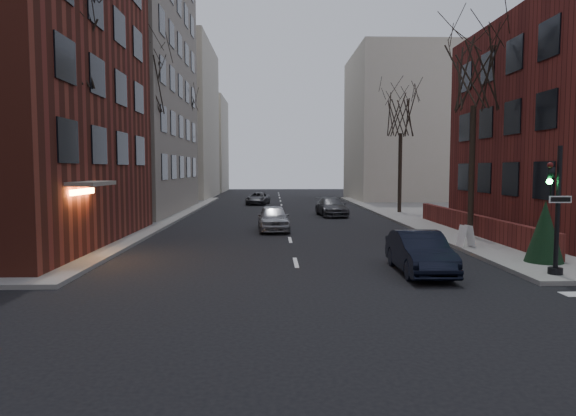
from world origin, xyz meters
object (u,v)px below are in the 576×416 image
at_px(car_lane_silver, 273,218).
at_px(sandwich_board, 466,236).
at_px(tree_left_c, 183,117).
at_px(traffic_signal, 555,218).
at_px(parked_sedan, 420,252).
at_px(tree_left_b, 144,80).
at_px(car_lane_far, 258,198).
at_px(evergreen_shrub, 545,231).
at_px(streetlamp_near, 139,154).
at_px(tree_right_a, 474,72).
at_px(tree_left_a, 67,39).
at_px(car_lane_gray, 332,207).
at_px(tree_right_b, 401,113).
at_px(streetlamp_far, 194,160).

relative_size(car_lane_silver, sandwich_board, 4.50).
height_order(tree_left_c, car_lane_silver, tree_left_c).
xyz_separation_m(traffic_signal, parked_sedan, (-3.94, 1.01, -1.22)).
relative_size(traffic_signal, tree_left_c, 0.41).
height_order(tree_left_b, tree_left_c, tree_left_b).
bearing_deg(tree_left_b, car_lane_far, 68.59).
xyz_separation_m(sandwich_board, evergreen_shrub, (1.43, -3.57, 0.63)).
height_order(traffic_signal, parked_sedan, traffic_signal).
distance_m(traffic_signal, streetlamp_near, 20.86).
height_order(tree_left_b, evergreen_shrub, tree_left_b).
bearing_deg(tree_left_b, tree_left_c, 90.00).
height_order(tree_left_b, sandwich_board, tree_left_b).
height_order(car_lane_far, evergreen_shrub, evergreen_shrub).
relative_size(traffic_signal, streetlamp_near, 0.64).
bearing_deg(tree_left_b, evergreen_shrub, -40.44).
bearing_deg(tree_right_a, tree_left_b, 155.56).
bearing_deg(evergreen_shrub, traffic_signal, -111.12).
relative_size(tree_left_a, car_lane_gray, 2.24).
height_order(traffic_signal, car_lane_far, traffic_signal).
bearing_deg(parked_sedan, tree_left_a, 163.45).
relative_size(parked_sedan, car_lane_silver, 1.00).
relative_size(tree_left_c, car_lane_gray, 2.12).
xyz_separation_m(tree_right_a, sandwich_board, (-1.50, -3.38, -7.41)).
xyz_separation_m(tree_right_a, tree_right_b, (0.00, 14.00, -0.44)).
distance_m(tree_right_a, streetlamp_near, 17.87).
xyz_separation_m(tree_left_c, car_lane_silver, (8.00, -18.26, -7.32)).
xyz_separation_m(tree_left_a, tree_right_b, (17.60, 18.00, -0.88)).
bearing_deg(sandwich_board, tree_left_c, 109.87).
relative_size(car_lane_far, evergreen_shrub, 1.91).
bearing_deg(tree_left_c, traffic_signal, -61.64).
bearing_deg(tree_left_a, evergreen_shrub, -9.53).
relative_size(parked_sedan, car_lane_far, 1.00).
xyz_separation_m(tree_left_a, car_lane_silver, (8.00, 7.74, -7.76)).
height_order(tree_left_b, tree_right_a, tree_left_b).
distance_m(parked_sedan, sandwich_board, 5.68).
distance_m(streetlamp_far, evergreen_shrub, 35.40).
relative_size(tree_left_b, tree_right_b, 1.18).
xyz_separation_m(streetlamp_far, sandwich_board, (15.50, -27.38, -3.62)).
bearing_deg(tree_right_b, tree_left_c, 155.56).
distance_m(tree_left_b, car_lane_gray, 15.45).
relative_size(traffic_signal, streetlamp_far, 0.64).
bearing_deg(car_lane_silver, car_lane_gray, 61.55).
bearing_deg(car_lane_far, streetlamp_near, -98.66).
distance_m(streetlamp_far, car_lane_far, 7.02).
bearing_deg(tree_right_a, tree_left_c, 128.66).
relative_size(tree_left_b, parked_sedan, 2.58).
xyz_separation_m(tree_right_a, parked_sedan, (-4.80, -8.00, -7.34)).
bearing_deg(streetlamp_near, tree_left_b, 98.53).
distance_m(parked_sedan, car_lane_far, 33.30).
xyz_separation_m(tree_left_a, sandwich_board, (16.10, 0.62, -7.86)).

